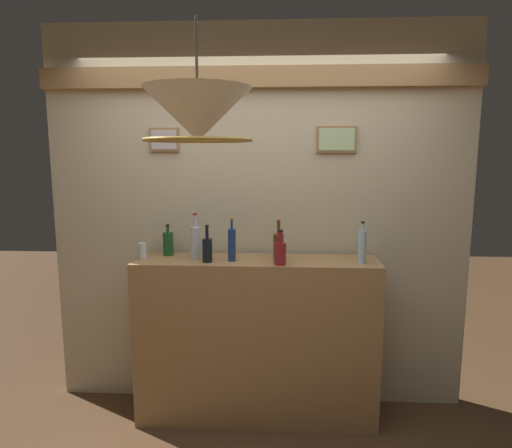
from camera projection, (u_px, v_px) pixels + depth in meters
name	position (u px, v px, depth m)	size (l,w,h in m)	color
panelled_rear_partition	(258.00, 212.00, 3.22)	(3.00, 0.15, 2.73)	beige
bar_shelf_unit	(256.00, 340.00, 3.09)	(1.64, 0.39, 1.14)	#9E7547
liquor_bottle_port	(168.00, 243.00, 3.12)	(0.07, 0.07, 0.22)	#194F21
liquor_bottle_tequila	(278.00, 246.00, 2.97)	(0.07, 0.07, 0.27)	#593913
liquor_bottle_rye	(362.00, 246.00, 2.89)	(0.05, 0.05, 0.27)	#A6CCD7
liquor_bottle_bourbon	(280.00, 252.00, 2.85)	(0.08, 0.08, 0.23)	maroon
liquor_bottle_rum	(232.00, 244.00, 2.94)	(0.05, 0.05, 0.29)	navy
liquor_bottle_whiskey	(196.00, 242.00, 3.01)	(0.07, 0.07, 0.31)	silver
liquor_bottle_sherry	(207.00, 249.00, 2.92)	(0.07, 0.07, 0.25)	black
glass_tumbler_rocks	(143.00, 251.00, 3.02)	(0.06, 0.06, 0.11)	silver
pendant_lamp	(198.00, 116.00, 1.89)	(0.47, 0.47, 0.51)	#EFE5C6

